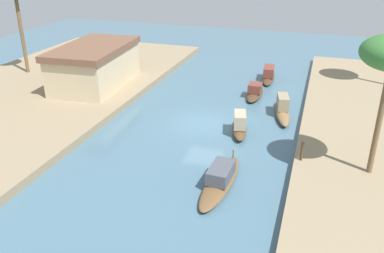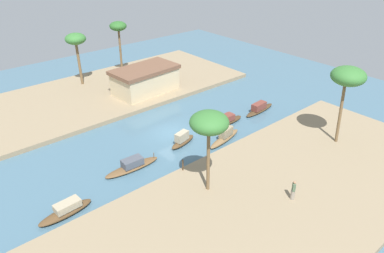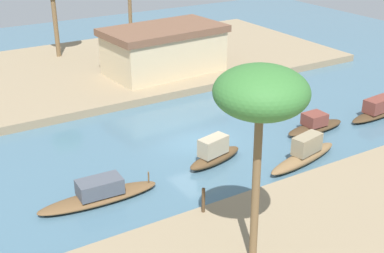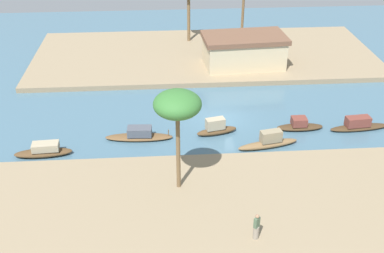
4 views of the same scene
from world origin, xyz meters
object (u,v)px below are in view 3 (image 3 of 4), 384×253
Objects in this scene: riverside_building at (164,49)px; sampan_with_red_awning at (304,154)px; sampan_open_hull at (214,153)px; mooring_post at (203,200)px; sampan_foreground at (379,109)px; sampan_midstream at (315,125)px; palm_tree_left_near at (261,95)px; sampan_downstream_large at (99,194)px.

sampan_with_red_awning is at bearing -96.03° from riverside_building.
sampan_open_hull is 3.26× the size of mooring_post.
sampan_open_hull is 11.72m from sampan_foreground.
riverside_building reaches higher than sampan_with_red_awning.
sampan_foreground is (4.81, -0.36, 0.05)m from sampan_midstream.
sampan_midstream is at bearing 22.84° from mooring_post.
sampan_with_red_awning is 7.29m from mooring_post.
palm_tree_left_near is at bearing -114.97° from riverside_building.
sampan_open_hull reaches higher than sampan_foreground.
sampan_downstream_large is 1.40× the size of sampan_midstream.
sampan_downstream_large is 9.74m from palm_tree_left_near.
mooring_post is 6.44m from palm_tree_left_near.
sampan_midstream is 0.78× the size of sampan_with_red_awning.
sampan_foreground is 8.18m from sampan_with_red_awning.
sampan_open_hull reaches higher than sampan_midstream.
sampan_midstream is (13.07, 0.61, 0.00)m from sampan_downstream_large.
sampan_foreground is (17.88, 0.25, 0.06)m from sampan_downstream_large.
mooring_post reaches higher than sampan_with_red_awning.
palm_tree_left_near reaches higher than riverside_building.
mooring_post is at bearing -157.56° from sampan_midstream.
sampan_foreground is 0.59× the size of riverside_building.
sampan_downstream_large is at bearing -132.61° from riverside_building.
mooring_post is at bearing 87.80° from palm_tree_left_near.
palm_tree_left_near is at bearing -127.68° from sampan_open_hull.
sampan_with_red_awning reaches higher than sampan_downstream_large.
mooring_post is 18.50m from riverside_building.
sampan_open_hull is at bearing -178.41° from sampan_midstream.
sampan_downstream_large is 17.88m from sampan_foreground.
riverside_building is (0.47, 15.08, 1.67)m from sampan_with_red_awning.
riverside_building is at bearing 58.37° from sampan_open_hull.
riverside_building is at bearing 76.67° from sampan_with_red_awning.
sampan_with_red_awning is at bearing -7.97° from sampan_downstream_large.
sampan_foreground is 15.46m from mooring_post.
sampan_midstream is 4.83m from sampan_foreground.
palm_tree_left_near reaches higher than sampan_foreground.
palm_tree_left_near is at bearing -143.85° from sampan_midstream.
sampan_midstream is at bearing 170.53° from sampan_foreground.
sampan_midstream is 0.44× the size of riverside_building.
riverside_building is at bearing 54.30° from sampan_downstream_large.
mooring_post is at bearing -177.32° from sampan_with_red_awning.
mooring_post reaches higher than sampan_downstream_large.
riverside_building is (7.52, 16.86, 1.11)m from mooring_post.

